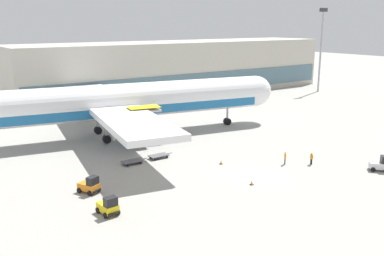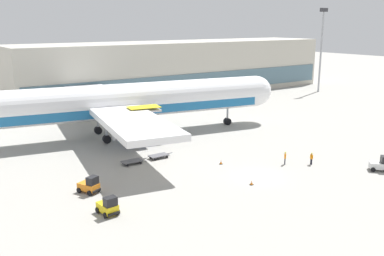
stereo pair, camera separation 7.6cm
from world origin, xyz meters
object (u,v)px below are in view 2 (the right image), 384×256
ground_crew_near (285,157)px  traffic_cone_far (221,162)px  light_mast (322,44)px  airplane_main (121,103)px  baggage_dolly_second (159,156)px  ground_crew_far (311,158)px  baggage_tug_far (108,206)px  baggage_dolly_lead (132,161)px  baggage_tug_mid (90,185)px  scissor_lift_loader (144,130)px  baggage_tug_foreground (380,164)px  traffic_cone_near (252,183)px

ground_crew_near → traffic_cone_far: bearing=-81.6°
light_mast → airplane_main: (-67.17, -12.98, -7.39)m
baggage_dolly_second → ground_crew_far: ground_crew_far is taller
baggage_tug_far → traffic_cone_far: size_ratio=4.07×
baggage_dolly_lead → baggage_dolly_second: bearing=2.2°
baggage_tug_far → ground_crew_far: bearing=82.4°
baggage_tug_mid → traffic_cone_far: (18.61, -0.64, -0.57)m
baggage_dolly_lead → scissor_lift_loader: bearing=51.2°
airplane_main → baggage_dolly_second: (-1.09, -14.19, -5.45)m
light_mast → baggage_tug_far: bearing=-153.8°
light_mast → baggage_tug_foreground: (-47.15, -48.34, -12.35)m
baggage_tug_far → traffic_cone_near: 17.57m
traffic_cone_far → baggage_dolly_second: bearing=128.3°
baggage_dolly_second → ground_crew_far: size_ratio=2.21×
ground_crew_near → baggage_dolly_lead: bearing=-81.2°
airplane_main → scissor_lift_loader: size_ratio=9.48×
ground_crew_near → baggage_tug_mid: bearing=-58.5°
baggage_dolly_second → traffic_cone_near: 15.78m
baggage_tug_foreground → baggage_dolly_lead: size_ratio=0.74×
baggage_tug_mid → ground_crew_far: 29.69m
scissor_lift_loader → ground_crew_far: size_ratio=3.64×
baggage_tug_far → baggage_dolly_lead: (9.23, 12.88, -0.49)m
ground_crew_far → traffic_cone_far: bearing=-112.9°
baggage_tug_far → traffic_cone_near: (17.41, -2.26, -0.60)m
light_mast → airplane_main: bearing=-169.1°
airplane_main → scissor_lift_loader: 7.50m
airplane_main → baggage_dolly_lead: bearing=-100.3°
baggage_dolly_lead → traffic_cone_far: 12.22m
traffic_cone_near → traffic_cone_far: size_ratio=0.91×
airplane_main → scissor_lift_loader: bearing=-72.3°
airplane_main → baggage_tug_far: 31.34m
baggage_tug_foreground → traffic_cone_far: baggage_tug_foreground is taller
baggage_dolly_second → ground_crew_far: bearing=-42.5°
airplane_main → baggage_tug_far: airplane_main is taller
ground_crew_far → traffic_cone_near: (-11.86, -0.96, -0.69)m
traffic_cone_near → scissor_lift_loader: bearing=94.7°
baggage_tug_far → baggage_dolly_second: baggage_tug_far is taller
scissor_lift_loader → traffic_cone_near: (1.91, -22.96, -1.99)m
traffic_cone_far → ground_crew_far: bearing=-35.6°
airplane_main → traffic_cone_near: (2.74, -29.51, -5.56)m
airplane_main → traffic_cone_far: 22.53m
baggage_dolly_second → ground_crew_far: 21.27m
baggage_tug_mid → ground_crew_far: size_ratio=1.67×
airplane_main → baggage_dolly_lead: size_ratio=15.57×
ground_crew_far → baggage_dolly_lead: bearing=-112.6°
baggage_tug_foreground → traffic_cone_near: (-17.28, 5.86, -0.60)m
baggage_tug_foreground → baggage_dolly_lead: bearing=-173.1°
ground_crew_far → airplane_main: bearing=-140.2°
baggage_tug_foreground → traffic_cone_near: bearing=-152.3°
scissor_lift_loader → baggage_tug_far: (-15.50, -20.70, -1.39)m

